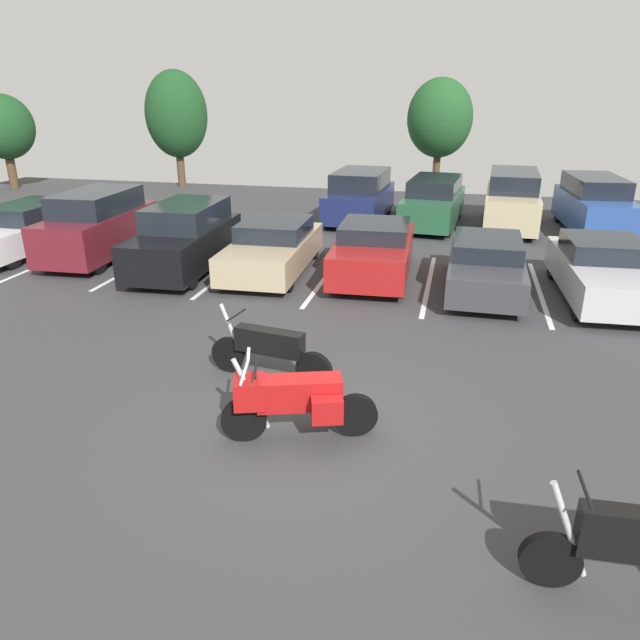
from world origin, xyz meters
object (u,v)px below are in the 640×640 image
motorcycle_third (636,548)px  car_far_navy (360,196)px  car_black (185,238)px  car_charcoal (486,265)px  car_white (26,229)px  car_red (374,251)px  car_far_champagne (512,200)px  car_maroon (98,225)px  car_silver (603,271)px  motorcycle_touring (294,398)px  motorcycle_second (269,349)px  car_far_blue (594,205)px  car_far_green (433,202)px  car_tan (273,248)px

motorcycle_third → car_far_navy: 18.09m
car_black → car_charcoal: (8.10, 0.00, -0.23)m
car_white → car_red: bearing=-0.7°
car_white → car_far_champagne: car_far_champagne is taller
car_maroon → car_far_champagne: size_ratio=0.90×
car_maroon → car_charcoal: (11.14, -0.54, -0.32)m
car_far_navy → car_far_champagne: car_far_champagne is taller
car_red → car_silver: 5.63m
car_far_champagne → car_silver: bearing=-77.8°
motorcycle_touring → car_charcoal: motorcycle_touring is taller
car_white → car_far_navy: (9.24, 6.89, 0.21)m
car_maroon → car_black: car_maroon is taller
motorcycle_second → motorcycle_third: 6.25m
motorcycle_second → car_far_blue: bearing=60.5°
car_maroon → car_far_green: (9.44, 6.79, -0.12)m
car_black → car_tan: (2.43, 0.37, -0.21)m
car_silver → car_far_blue: (1.09, 7.53, 0.25)m
car_charcoal → car_maroon: bearing=177.2°
motorcycle_touring → car_charcoal: (2.86, 7.63, 0.01)m
car_silver → car_far_green: car_far_green is taller
car_far_navy → motorcycle_second: bearing=-87.1°
car_red → car_white: bearing=179.3°
car_white → car_charcoal: (13.71, -0.62, -0.07)m
motorcycle_second → car_charcoal: bearing=57.3°
motorcycle_third → car_far_navy: car_far_navy is taller
car_far_green → car_far_navy: bearing=176.4°
motorcycle_touring → car_far_green: 15.01m
car_far_green → car_far_blue: bearing=2.0°
motorcycle_second → car_black: size_ratio=0.49×
car_tan → car_red: (2.78, 0.12, 0.05)m
car_tan → car_charcoal: car_tan is taller
car_white → car_maroon: car_maroon is taller
motorcycle_second → car_black: bearing=126.1°
car_silver → car_far_navy: 10.39m
motorcycle_second → car_maroon: 9.80m
motorcycle_second → car_far_green: car_far_green is taller
car_far_navy → car_far_green: size_ratio=0.95×
car_charcoal → car_far_green: car_far_green is taller
motorcycle_second → car_far_champagne: size_ratio=0.46×
motorcycle_touring → car_tan: same height
motorcycle_third → car_red: bearing=112.0°
motorcycle_touring → car_tan: bearing=109.4°
car_white → car_silver: car_white is taller
motorcycle_touring → motorcycle_third: size_ratio=1.01×
car_maroon → car_far_blue: size_ratio=0.93×
motorcycle_third → motorcycle_touring: bearing=153.4°
motorcycle_touring → car_red: car_red is taller
motorcycle_third → car_black: 13.42m
car_maroon → car_tan: car_maroon is taller
motorcycle_third → car_charcoal: 9.74m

